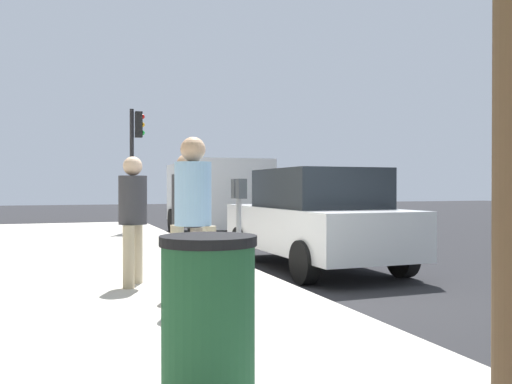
{
  "coord_description": "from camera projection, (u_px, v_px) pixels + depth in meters",
  "views": [
    {
      "loc": [
        -6.86,
        2.91,
        1.45
      ],
      "look_at": [
        0.63,
        0.22,
        1.38
      ],
      "focal_mm": 38.14,
      "sensor_mm": 36.0,
      "label": 1
    }
  ],
  "objects": [
    {
      "name": "pedestrian_at_meter",
      "position": [
        187.0,
        212.0,
        6.65
      ],
      "size": [
        0.49,
        0.37,
        1.71
      ],
      "rotation": [
        0.0,
        0.0,
        -1.14
      ],
      "color": "#726656",
      "rests_on": "sidewalk_slab"
    },
    {
      "name": "sidewalk_slab",
      "position": [
        54.0,
        303.0,
        6.44
      ],
      "size": [
        28.0,
        6.0,
        0.15
      ],
      "primitive_type": "cube",
      "color": "#B7B2A8",
      "rests_on": "ground_plane"
    },
    {
      "name": "parked_sedan_near",
      "position": [
        315.0,
        218.0,
        9.68
      ],
      "size": [
        4.43,
        2.03,
        1.77
      ],
      "color": "silver",
      "rests_on": "ground_plane"
    },
    {
      "name": "parking_officer",
      "position": [
        133.0,
        210.0,
        7.16
      ],
      "size": [
        0.49,
        0.37,
        1.7
      ],
      "rotation": [
        0.0,
        0.0,
        -1.99
      ],
      "color": "tan",
      "rests_on": "sidewalk_slab"
    },
    {
      "name": "parked_van_far",
      "position": [
        214.0,
        194.0,
        16.05
      ],
      "size": [
        5.25,
        2.23,
        2.18
      ],
      "color": "silver",
      "rests_on": "ground_plane"
    },
    {
      "name": "traffic_signal",
      "position": [
        135.0,
        149.0,
        16.01
      ],
      "size": [
        0.24,
        0.44,
        3.6
      ],
      "color": "black",
      "rests_on": "sidewalk_slab"
    },
    {
      "name": "ground_plane",
      "position": [
        287.0,
        293.0,
        7.45
      ],
      "size": [
        80.0,
        80.0,
        0.0
      ],
      "primitive_type": "plane",
      "color": "#232326",
      "rests_on": "ground"
    },
    {
      "name": "trash_bin",
      "position": [
        208.0,
        319.0,
        3.26
      ],
      "size": [
        0.59,
        0.59,
        1.01
      ],
      "color": "#1E4C2D",
      "rests_on": "sidewalk_slab"
    },
    {
      "name": "pedestrian_bystander",
      "position": [
        193.0,
        205.0,
        5.95
      ],
      "size": [
        0.42,
        0.45,
        1.85
      ],
      "rotation": [
        0.0,
        0.0,
        -0.74
      ],
      "color": "tan",
      "rests_on": "sidewalk_slab"
    },
    {
      "name": "parking_meter",
      "position": [
        239.0,
        209.0,
        7.2
      ],
      "size": [
        0.36,
        0.12,
        1.41
      ],
      "color": "gray",
      "rests_on": "sidewalk_slab"
    }
  ]
}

